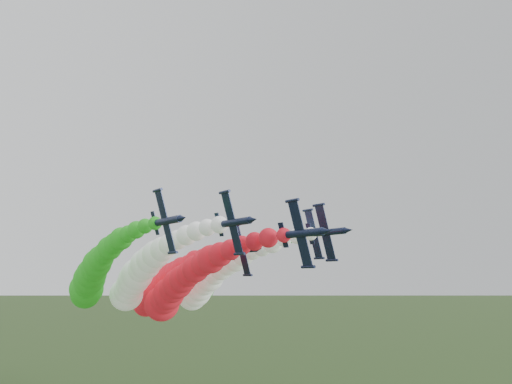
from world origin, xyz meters
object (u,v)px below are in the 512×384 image
(jet_inner_left, at_px, (139,276))
(jet_trail, at_px, (160,288))
(jet_outer_right, at_px, (212,276))
(jet_outer_left, at_px, (93,276))
(jet_lead, at_px, (179,287))
(jet_inner_right, at_px, (210,280))

(jet_inner_left, distance_m, jet_trail, 20.80)
(jet_outer_right, bearing_deg, jet_outer_left, -174.82)
(jet_lead, relative_size, jet_inner_left, 1.00)
(jet_lead, xyz_separation_m, jet_outer_left, (-14.35, 16.81, 2.46))
(jet_outer_left, bearing_deg, jet_inner_right, -16.26)
(jet_outer_left, height_order, jet_trail, jet_outer_left)
(jet_inner_right, distance_m, jet_outer_left, 29.42)
(jet_lead, height_order, jet_outer_right, jet_outer_right)
(jet_lead, distance_m, jet_outer_right, 29.74)
(jet_inner_right, bearing_deg, jet_outer_left, 163.74)
(jet_inner_left, height_order, jet_inner_right, jet_inner_left)
(jet_lead, xyz_separation_m, jet_trail, (7.80, 25.45, -0.82))
(jet_lead, distance_m, jet_inner_left, 11.53)
(jet_outer_left, distance_m, jet_outer_right, 36.31)
(jet_inner_right, xyz_separation_m, jet_outer_left, (-28.23, 8.23, 0.98))
(jet_trail, bearing_deg, jet_lead, -107.03)
(jet_inner_left, distance_m, jet_outer_right, 29.19)
(jet_inner_left, relative_size, jet_outer_left, 1.01)
(jet_outer_right, bearing_deg, jet_trail, 159.05)
(jet_lead, xyz_separation_m, jet_inner_right, (13.88, 8.57, 1.48))
(jet_outer_left, xyz_separation_m, jet_trail, (22.15, 8.64, -3.28))
(jet_outer_right, bearing_deg, jet_inner_right, -124.60)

